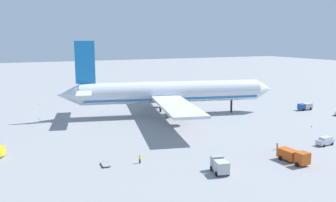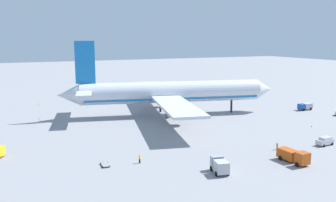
{
  "view_description": "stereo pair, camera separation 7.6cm",
  "coord_description": "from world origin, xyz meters",
  "px_view_note": "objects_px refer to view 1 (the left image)",
  "views": [
    {
      "loc": [
        -51.69,
        -104.96,
        24.8
      ],
      "look_at": [
        -2.17,
        -1.37,
        4.97
      ],
      "focal_mm": 38.97,
      "sensor_mm": 36.0,
      "label": 1
    },
    {
      "loc": [
        -51.62,
        -104.99,
        24.8
      ],
      "look_at": [
        -2.17,
        -1.37,
        4.97
      ],
      "focal_mm": 38.97,
      "sensor_mm": 36.0,
      "label": 2
    }
  ],
  "objects_px": {
    "service_van": "(325,141)",
    "traffic_cone_2": "(39,118)",
    "baggage_cart_0": "(105,164)",
    "airliner": "(168,93)",
    "service_truck_3": "(220,165)",
    "traffic_cone_1": "(39,104)",
    "ground_worker_0": "(277,146)",
    "service_truck_4": "(305,106)",
    "ground_worker_1": "(140,159)",
    "traffic_cone_3": "(312,126)",
    "traffic_cone_0": "(207,95)",
    "service_truck_1": "(293,156)"
  },
  "relations": [
    {
      "from": "airliner",
      "to": "traffic_cone_0",
      "type": "bearing_deg",
      "value": 41.44
    },
    {
      "from": "airliner",
      "to": "ground_worker_1",
      "type": "bearing_deg",
      "value": -122.68
    },
    {
      "from": "service_truck_4",
      "to": "baggage_cart_0",
      "type": "relative_size",
      "value": 1.44
    },
    {
      "from": "ground_worker_0",
      "to": "traffic_cone_3",
      "type": "height_order",
      "value": "ground_worker_0"
    },
    {
      "from": "service_van",
      "to": "traffic_cone_1",
      "type": "relative_size",
      "value": 8.24
    },
    {
      "from": "service_truck_3",
      "to": "ground_worker_1",
      "type": "relative_size",
      "value": 2.77
    },
    {
      "from": "service_van",
      "to": "traffic_cone_2",
      "type": "height_order",
      "value": "service_van"
    },
    {
      "from": "service_truck_4",
      "to": "ground_worker_1",
      "type": "relative_size",
      "value": 2.88
    },
    {
      "from": "service_truck_4",
      "to": "service_van",
      "type": "relative_size",
      "value": 1.13
    },
    {
      "from": "traffic_cone_1",
      "to": "baggage_cart_0",
      "type": "bearing_deg",
      "value": -86.94
    },
    {
      "from": "service_truck_1",
      "to": "baggage_cart_0",
      "type": "bearing_deg",
      "value": 157.33
    },
    {
      "from": "service_truck_1",
      "to": "ground_worker_1",
      "type": "height_order",
      "value": "service_truck_1"
    },
    {
      "from": "ground_worker_0",
      "to": "service_truck_3",
      "type": "bearing_deg",
      "value": -161.45
    },
    {
      "from": "airliner",
      "to": "service_truck_4",
      "type": "relative_size",
      "value": 13.71
    },
    {
      "from": "service_truck_3",
      "to": "traffic_cone_0",
      "type": "xyz_separation_m",
      "value": [
        46.62,
        79.93,
        -1.22
      ]
    },
    {
      "from": "service_truck_4",
      "to": "ground_worker_0",
      "type": "bearing_deg",
      "value": -142.48
    },
    {
      "from": "ground_worker_1",
      "to": "baggage_cart_0",
      "type": "bearing_deg",
      "value": 167.05
    },
    {
      "from": "service_van",
      "to": "service_truck_4",
      "type": "bearing_deg",
      "value": 49.84
    },
    {
      "from": "traffic_cone_3",
      "to": "ground_worker_0",
      "type": "bearing_deg",
      "value": -152.77
    },
    {
      "from": "service_truck_4",
      "to": "service_van",
      "type": "xyz_separation_m",
      "value": [
        -28.31,
        -33.55,
        -0.31
      ]
    },
    {
      "from": "baggage_cart_0",
      "to": "traffic_cone_3",
      "type": "xyz_separation_m",
      "value": [
        61.61,
        5.76,
        0.01
      ]
    },
    {
      "from": "service_truck_4",
      "to": "ground_worker_0",
      "type": "relative_size",
      "value": 3.09
    },
    {
      "from": "airliner",
      "to": "service_truck_3",
      "type": "xyz_separation_m",
      "value": [
        -13.87,
        -51.02,
        -5.91
      ]
    },
    {
      "from": "traffic_cone_1",
      "to": "service_truck_4",
      "type": "bearing_deg",
      "value": -31.94
    },
    {
      "from": "service_truck_4",
      "to": "traffic_cone_2",
      "type": "bearing_deg",
      "value": 163.87
    },
    {
      "from": "ground_worker_0",
      "to": "ground_worker_1",
      "type": "bearing_deg",
      "value": 171.19
    },
    {
      "from": "ground_worker_1",
      "to": "airliner",
      "type": "bearing_deg",
      "value": 57.32
    },
    {
      "from": "service_van",
      "to": "traffic_cone_3",
      "type": "xyz_separation_m",
      "value": [
        11.13,
        14.38,
        -0.76
      ]
    },
    {
      "from": "airliner",
      "to": "traffic_cone_1",
      "type": "xyz_separation_m",
      "value": [
        -36.13,
        38.63,
        -7.13
      ]
    },
    {
      "from": "airliner",
      "to": "service_truck_3",
      "type": "relative_size",
      "value": 14.27
    },
    {
      "from": "service_truck_1",
      "to": "service_van",
      "type": "xyz_separation_m",
      "value": [
        15.66,
        5.93,
        -0.42
      ]
    },
    {
      "from": "service_van",
      "to": "ground_worker_0",
      "type": "relative_size",
      "value": 2.73
    },
    {
      "from": "service_truck_3",
      "to": "ground_worker_1",
      "type": "bearing_deg",
      "value": 134.92
    },
    {
      "from": "traffic_cone_3",
      "to": "traffic_cone_1",
      "type": "bearing_deg",
      "value": 132.84
    },
    {
      "from": "service_truck_4",
      "to": "traffic_cone_3",
      "type": "xyz_separation_m",
      "value": [
        -17.19,
        -19.18,
        -1.07
      ]
    },
    {
      "from": "traffic_cone_3",
      "to": "baggage_cart_0",
      "type": "bearing_deg",
      "value": -174.66
    },
    {
      "from": "service_truck_1",
      "to": "traffic_cone_3",
      "type": "distance_m",
      "value": 33.63
    },
    {
      "from": "traffic_cone_1",
      "to": "traffic_cone_2",
      "type": "distance_m",
      "value": 27.03
    },
    {
      "from": "airliner",
      "to": "ground_worker_0",
      "type": "height_order",
      "value": "airliner"
    },
    {
      "from": "traffic_cone_3",
      "to": "traffic_cone_0",
      "type": "bearing_deg",
      "value": 87.02
    },
    {
      "from": "traffic_cone_0",
      "to": "ground_worker_1",
      "type": "bearing_deg",
      "value": -130.33
    },
    {
      "from": "ground_worker_0",
      "to": "traffic_cone_1",
      "type": "xyz_separation_m",
      "value": [
        -42.09,
        83.0,
        -0.57
      ]
    },
    {
      "from": "airliner",
      "to": "traffic_cone_3",
      "type": "xyz_separation_m",
      "value": [
        29.57,
        -32.22,
        -7.13
      ]
    },
    {
      "from": "service_van",
      "to": "ground_worker_0",
      "type": "xyz_separation_m",
      "value": [
        -12.48,
        2.23,
        -0.19
      ]
    },
    {
      "from": "service_truck_4",
      "to": "traffic_cone_1",
      "type": "distance_m",
      "value": 97.68
    },
    {
      "from": "ground_worker_0",
      "to": "traffic_cone_0",
      "type": "bearing_deg",
      "value": 69.92
    },
    {
      "from": "service_van",
      "to": "baggage_cart_0",
      "type": "relative_size",
      "value": 1.27
    },
    {
      "from": "ground_worker_0",
      "to": "traffic_cone_2",
      "type": "xyz_separation_m",
      "value": [
        -44.88,
        56.11,
        -0.57
      ]
    },
    {
      "from": "ground_worker_1",
      "to": "traffic_cone_3",
      "type": "bearing_deg",
      "value": 7.57
    },
    {
      "from": "traffic_cone_2",
      "to": "traffic_cone_3",
      "type": "xyz_separation_m",
      "value": [
        68.49,
        -43.96,
        0.0
      ]
    }
  ]
}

